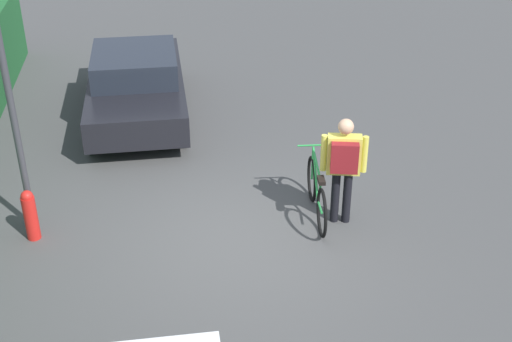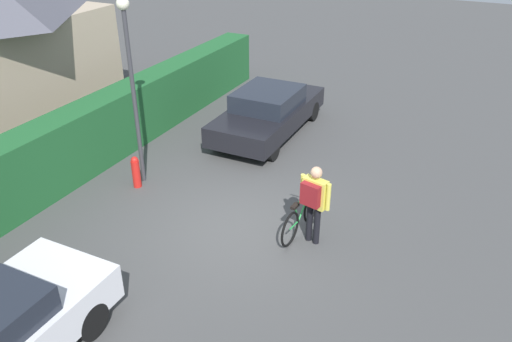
{
  "view_description": "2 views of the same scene",
  "coord_description": "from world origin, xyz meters",
  "px_view_note": "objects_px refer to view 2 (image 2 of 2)",
  "views": [
    {
      "loc": [
        -8.25,
        1.05,
        5.82
      ],
      "look_at": [
        0.02,
        -0.2,
        1.17
      ],
      "focal_mm": 47.95,
      "sensor_mm": 36.0,
      "label": 1
    },
    {
      "loc": [
        -7.84,
        -4.27,
        6.3
      ],
      "look_at": [
        0.54,
        -0.18,
        1.22
      ],
      "focal_mm": 35.79,
      "sensor_mm": 36.0,
      "label": 2
    }
  ],
  "objects_px": {
    "parked_car_far": "(268,111)",
    "street_lamp": "(131,70)",
    "person_rider": "(314,198)",
    "fire_hydrant": "(136,171)",
    "bicycle": "(301,216)"
  },
  "relations": [
    {
      "from": "bicycle",
      "to": "fire_hydrant",
      "type": "xyz_separation_m",
      "value": [
        0.03,
        4.29,
        0.01
      ]
    },
    {
      "from": "person_rider",
      "to": "fire_hydrant",
      "type": "distance_m",
      "value": 4.66
    },
    {
      "from": "bicycle",
      "to": "street_lamp",
      "type": "height_order",
      "value": "street_lamp"
    },
    {
      "from": "bicycle",
      "to": "street_lamp",
      "type": "bearing_deg",
      "value": 85.47
    },
    {
      "from": "person_rider",
      "to": "bicycle",
      "type": "bearing_deg",
      "value": 54.77
    },
    {
      "from": "bicycle",
      "to": "person_rider",
      "type": "bearing_deg",
      "value": -125.23
    },
    {
      "from": "person_rider",
      "to": "fire_hydrant",
      "type": "xyz_separation_m",
      "value": [
        0.26,
        4.61,
        -0.64
      ]
    },
    {
      "from": "person_rider",
      "to": "fire_hydrant",
      "type": "bearing_deg",
      "value": 86.81
    },
    {
      "from": "parked_car_far",
      "to": "fire_hydrant",
      "type": "xyz_separation_m",
      "value": [
        -4.25,
        1.55,
        -0.29
      ]
    },
    {
      "from": "fire_hydrant",
      "to": "bicycle",
      "type": "bearing_deg",
      "value": -90.36
    },
    {
      "from": "person_rider",
      "to": "fire_hydrant",
      "type": "relative_size",
      "value": 2.13
    },
    {
      "from": "parked_car_far",
      "to": "street_lamp",
      "type": "relative_size",
      "value": 1.02
    },
    {
      "from": "parked_car_far",
      "to": "person_rider",
      "type": "distance_m",
      "value": 5.46
    },
    {
      "from": "parked_car_far",
      "to": "street_lamp",
      "type": "bearing_deg",
      "value": 157.88
    },
    {
      "from": "parked_car_far",
      "to": "fire_hydrant",
      "type": "height_order",
      "value": "parked_car_far"
    }
  ]
}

